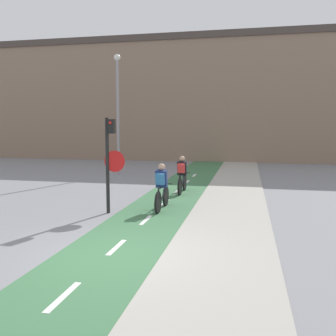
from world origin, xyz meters
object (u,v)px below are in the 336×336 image
(street_lamp_far, at_px, (118,102))
(cyclist_near, at_px, (162,188))
(traffic_light_pole, at_px, (110,154))
(cyclist_far, at_px, (182,176))

(street_lamp_far, xyz_separation_m, cyclist_near, (4.38, -8.20, -3.34))
(street_lamp_far, bearing_deg, traffic_light_pole, -72.01)
(street_lamp_far, bearing_deg, cyclist_far, -48.31)
(cyclist_near, bearing_deg, street_lamp_far, 118.11)
(traffic_light_pole, height_order, cyclist_far, traffic_light_pole)
(traffic_light_pole, distance_m, cyclist_far, 4.36)
(traffic_light_pole, xyz_separation_m, cyclist_far, (1.60, 3.89, -1.14))
(cyclist_near, height_order, cyclist_far, cyclist_near)
(traffic_light_pole, xyz_separation_m, cyclist_near, (1.48, 0.75, -1.14))
(traffic_light_pole, distance_m, cyclist_near, 2.01)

